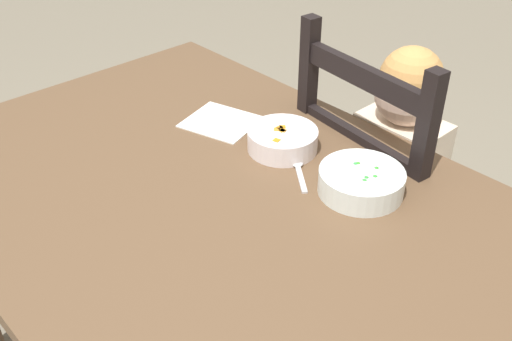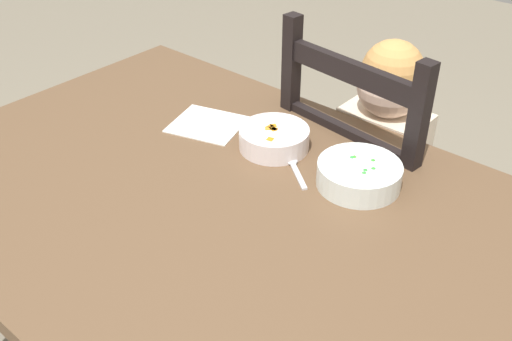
% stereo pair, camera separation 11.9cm
% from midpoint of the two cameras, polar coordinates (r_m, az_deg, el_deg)
% --- Properties ---
extents(dining_table, '(1.44, 0.95, 0.75)m').
position_cam_midpoint_polar(dining_table, '(1.29, -5.85, -6.15)').
color(dining_table, brown).
rests_on(dining_table, ground).
extents(dining_chair, '(0.47, 0.47, 1.00)m').
position_cam_midpoint_polar(dining_chair, '(1.70, 8.76, -3.37)').
color(dining_chair, black).
rests_on(dining_chair, ground).
extents(child_figure, '(0.32, 0.31, 0.95)m').
position_cam_midpoint_polar(child_figure, '(1.60, 9.40, 1.08)').
color(child_figure, beige).
rests_on(child_figure, ground).
extents(bowl_of_peas, '(0.18, 0.18, 0.05)m').
position_cam_midpoint_polar(bowl_of_peas, '(1.26, 7.27, -0.42)').
color(bowl_of_peas, white).
rests_on(bowl_of_peas, dining_table).
extents(bowl_of_carrots, '(0.16, 0.16, 0.05)m').
position_cam_midpoint_polar(bowl_of_carrots, '(1.38, -0.71, 3.10)').
color(bowl_of_carrots, white).
rests_on(bowl_of_carrots, dining_table).
extents(spoon, '(0.12, 0.10, 0.01)m').
position_cam_midpoint_polar(spoon, '(1.32, 1.05, 0.50)').
color(spoon, silver).
rests_on(spoon, dining_table).
extents(paper_napkin, '(0.21, 0.20, 0.00)m').
position_cam_midpoint_polar(paper_napkin, '(1.49, -6.99, 4.38)').
color(paper_napkin, white).
rests_on(paper_napkin, dining_table).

